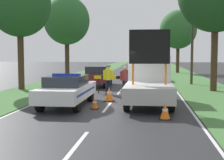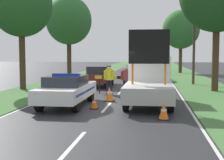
{
  "view_description": "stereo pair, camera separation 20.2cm",
  "coord_description": "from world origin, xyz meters",
  "views": [
    {
      "loc": [
        1.86,
        -14.51,
        2.36
      ],
      "look_at": [
        0.04,
        0.61,
        1.1
      ],
      "focal_mm": 50.0,
      "sensor_mm": 36.0,
      "label": 1
    },
    {
      "loc": [
        2.06,
        -14.48,
        2.36
      ],
      "look_at": [
        0.04,
        0.61,
        1.1
      ],
      "focal_mm": 50.0,
      "sensor_mm": 36.0,
      "label": 2
    }
  ],
  "objects": [
    {
      "name": "police_officer",
      "position": [
        -0.52,
        3.48,
        1.03
      ],
      "size": [
        0.62,
        0.4,
        1.73
      ],
      "rotation": [
        0.0,
        0.0,
        2.87
      ],
      "color": "#191E38",
      "rests_on": "ground"
    },
    {
      "name": "queued_car_hatch_blue",
      "position": [
        1.89,
        13.89,
        0.84
      ],
      "size": [
        1.94,
        4.57,
        1.63
      ],
      "rotation": [
        0.0,
        0.0,
        3.14
      ],
      "color": "navy",
      "rests_on": "ground"
    },
    {
      "name": "roadside_tree_mid_left",
      "position": [
        -5.69,
        13.57,
        5.41
      ],
      "size": [
        4.18,
        4.18,
        7.63
      ],
      "color": "#42301E",
      "rests_on": "ground"
    },
    {
      "name": "queued_car_suv_grey",
      "position": [
        1.63,
        21.01,
        0.8
      ],
      "size": [
        1.91,
        4.27,
        1.49
      ],
      "rotation": [
        0.0,
        0.0,
        3.14
      ],
      "color": "slate",
      "rests_on": "ground"
    },
    {
      "name": "traffic_cone_near_truck",
      "position": [
        0.72,
        2.82,
        0.27
      ],
      "size": [
        0.4,
        0.4,
        0.56
      ],
      "color": "black",
      "rests_on": "ground"
    },
    {
      "name": "road_barrier",
      "position": [
        -0.13,
        4.11,
        0.87
      ],
      "size": [
        2.7,
        0.08,
        1.06
      ],
      "rotation": [
        0.0,
        0.0,
        0.13
      ],
      "color": "black",
      "rests_on": "ground"
    },
    {
      "name": "police_car",
      "position": [
        -1.85,
        -0.73,
        0.75
      ],
      "size": [
        1.81,
        4.85,
        1.5
      ],
      "rotation": [
        0.0,
        0.0,
        0.03
      ],
      "color": "white",
      "rests_on": "ground"
    },
    {
      "name": "utility_pole",
      "position": [
        5.13,
        10.33,
        3.85
      ],
      "size": [
        1.2,
        0.2,
        7.47
      ],
      "color": "#473828",
      "rests_on": "ground"
    },
    {
      "name": "ground_plane",
      "position": [
        0.0,
        0.0,
        0.0
      ],
      "size": [
        160.0,
        160.0,
        0.0
      ],
      "primitive_type": "plane",
      "color": "#28282B"
    },
    {
      "name": "roadside_tree_mid_right",
      "position": [
        -6.62,
        5.32,
        5.6
      ],
      "size": [
        4.07,
        4.07,
        7.77
      ],
      "color": "#42301E",
      "rests_on": "ground"
    },
    {
      "name": "grass_verge_right",
      "position": [
        5.61,
        20.0,
        0.01
      ],
      "size": [
        3.81,
        120.0,
        0.03
      ],
      "color": "#427038",
      "rests_on": "ground"
    },
    {
      "name": "pedestrian_civilian",
      "position": [
        0.46,
        3.52,
        0.98
      ],
      "size": [
        0.6,
        0.38,
        1.67
      ],
      "rotation": [
        0.0,
        0.0,
        -0.24
      ],
      "color": "#191E38",
      "rests_on": "ground"
    },
    {
      "name": "work_truck",
      "position": [
        1.85,
        0.54,
        1.1
      ],
      "size": [
        2.08,
        5.27,
        3.42
      ],
      "rotation": [
        0.0,
        0.0,
        3.11
      ],
      "color": "white",
      "rests_on": "ground"
    },
    {
      "name": "traffic_cone_centre_front",
      "position": [
        2.44,
        -3.18,
        0.29
      ],
      "size": [
        0.43,
        0.43,
        0.59
      ],
      "color": "black",
      "rests_on": "ground"
    },
    {
      "name": "traffic_cone_behind_barrier",
      "position": [
        -0.48,
        -1.33,
        0.24
      ],
      "size": [
        0.35,
        0.35,
        0.49
      ],
      "color": "black",
      "rests_on": "ground"
    },
    {
      "name": "lane_markings",
      "position": [
        0.0,
        13.06,
        0.0
      ],
      "size": [
        7.3,
        66.09,
        0.01
      ],
      "color": "silver",
      "rests_on": "ground"
    },
    {
      "name": "queued_car_wagon_maroon",
      "position": [
        -1.93,
        8.18,
        0.78
      ],
      "size": [
        1.74,
        3.99,
        1.49
      ],
      "rotation": [
        0.0,
        0.0,
        3.14
      ],
      "color": "maroon",
      "rests_on": "ground"
    },
    {
      "name": "grass_verge_left",
      "position": [
        -5.61,
        20.0,
        0.01
      ],
      "size": [
        3.81,
        120.0,
        0.03
      ],
      "color": "#427038",
      "rests_on": "ground"
    },
    {
      "name": "roadside_tree_near_right",
      "position": [
        5.39,
        25.57,
        5.43
      ],
      "size": [
        4.6,
        4.6,
        7.87
      ],
      "color": "#42301E",
      "rests_on": "ground"
    },
    {
      "name": "traffic_cone_near_police",
      "position": [
        -0.15,
        1.02,
        0.36
      ],
      "size": [
        0.52,
        0.52,
        0.72
      ],
      "color": "black",
      "rests_on": "ground"
    }
  ]
}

